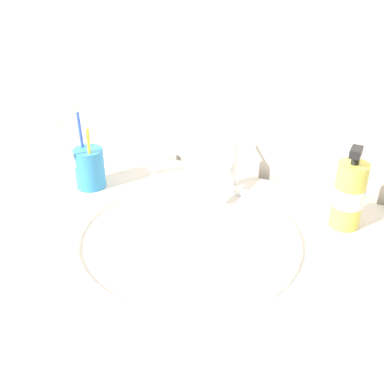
# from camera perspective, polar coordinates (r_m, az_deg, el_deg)

# --- Properties ---
(tiled_wall_back) EXTENTS (2.40, 0.04, 2.40)m
(tiled_wall_back) POSITION_cam_1_polar(r_m,az_deg,el_deg) (1.11, 9.29, 15.99)
(tiled_wall_back) COLOR beige
(tiled_wall_back) RESTS_ON ground
(sink_basin) EXTENTS (0.46, 0.46, 0.10)m
(sink_basin) POSITION_cam_1_polar(r_m,az_deg,el_deg) (0.97, -0.79, -7.12)
(sink_basin) COLOR white
(sink_basin) RESTS_ON vanity_counter
(faucet) EXTENTS (0.02, 0.16, 0.12)m
(faucet) POSITION_cam_1_polar(r_m,az_deg,el_deg) (1.09, 4.30, 2.75)
(faucet) COLOR silver
(faucet) RESTS_ON sink_basin
(toothbrush_cup) EXTENTS (0.07, 0.07, 0.09)m
(toothbrush_cup) POSITION_cam_1_polar(r_m,az_deg,el_deg) (1.14, -12.04, 2.79)
(toothbrush_cup) COLOR #338CCC
(toothbrush_cup) RESTS_ON vanity_counter
(toothbrush_white) EXTENTS (0.01, 0.06, 0.19)m
(toothbrush_white) POSITION_cam_1_polar(r_m,az_deg,el_deg) (1.09, -14.35, 5.17)
(toothbrush_white) COLOR white
(toothbrush_white) RESTS_ON toothbrush_cup
(toothbrush_blue) EXTENTS (0.02, 0.02, 0.20)m
(toothbrush_blue) POSITION_cam_1_polar(r_m,az_deg,el_deg) (1.12, -13.02, 6.29)
(toothbrush_blue) COLOR blue
(toothbrush_blue) RESTS_ON toothbrush_cup
(toothbrush_yellow) EXTENTS (0.03, 0.03, 0.18)m
(toothbrush_yellow) POSITION_cam_1_polar(r_m,az_deg,el_deg) (1.09, -12.12, 5.09)
(toothbrush_yellow) COLOR yellow
(toothbrush_yellow) RESTS_ON toothbrush_cup
(soap_dispenser) EXTENTS (0.06, 0.06, 0.18)m
(soap_dispenser) POSITION_cam_1_polar(r_m,az_deg,el_deg) (1.00, 18.10, -0.29)
(soap_dispenser) COLOR #DBCC4C
(soap_dispenser) RESTS_ON vanity_counter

